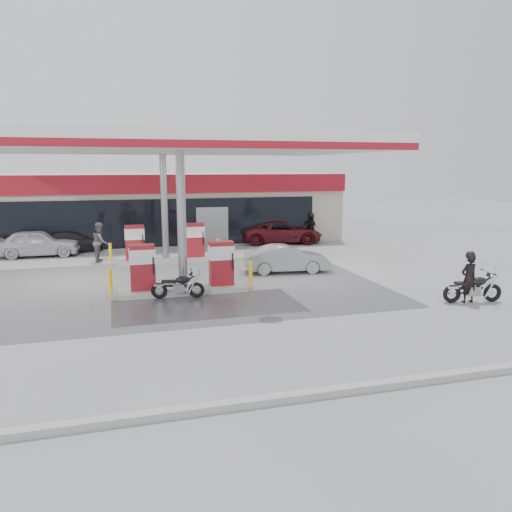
{
  "coord_description": "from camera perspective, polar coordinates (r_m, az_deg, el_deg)",
  "views": [
    {
      "loc": [
        -2.27,
        -15.41,
        4.45
      ],
      "look_at": [
        2.68,
        1.89,
        1.2
      ],
      "focal_mm": 35.0,
      "sensor_mm": 36.0,
      "label": 1
    }
  ],
  "objects": [
    {
      "name": "parked_car_right",
      "position": [
        29.24,
        2.97,
        2.76
      ],
      "size": [
        4.95,
        2.83,
        1.3
      ],
      "primitive_type": "imported",
      "rotation": [
        0.0,
        0.0,
        1.42
      ],
      "color": "#5B131A",
      "rests_on": "ground"
    },
    {
      "name": "canopy",
      "position": [
        20.56,
        -9.84,
        12.38
      ],
      "size": [
        16.0,
        10.02,
        5.51
      ],
      "color": "silver",
      "rests_on": "ground"
    },
    {
      "name": "wet_patch",
      "position": [
        16.28,
        -5.58,
        -5.67
      ],
      "size": [
        6.0,
        3.0,
        0.0
      ],
      "primitive_type": "cube",
      "color": "#4C4C4F",
      "rests_on": "ground"
    },
    {
      "name": "store_building",
      "position": [
        31.53,
        -11.83,
        5.58
      ],
      "size": [
        22.0,
        8.22,
        4.0
      ],
      "color": "#B3AB96",
      "rests_on": "ground"
    },
    {
      "name": "biker_walking",
      "position": [
        29.65,
        6.33,
        3.15
      ],
      "size": [
        1.04,
        0.85,
        1.65
      ],
      "primitive_type": "imported",
      "rotation": [
        0.0,
        0.0,
        0.55
      ],
      "color": "black",
      "rests_on": "ground"
    },
    {
      "name": "pump_island_near",
      "position": [
        17.96,
        -8.35,
        -1.9
      ],
      "size": [
        5.14,
        1.3,
        1.78
      ],
      "color": "#9E9E99",
      "rests_on": "ground"
    },
    {
      "name": "pump_island_far",
      "position": [
        23.82,
        -10.29,
        1.04
      ],
      "size": [
        5.14,
        1.3,
        1.78
      ],
      "color": "#9E9E99",
      "rests_on": "ground"
    },
    {
      "name": "parked_motorcycle",
      "position": [
        17.21,
        -8.83,
        -3.45
      ],
      "size": [
        1.81,
        0.77,
        0.94
      ],
      "rotation": [
        0.0,
        0.0,
        -0.2
      ],
      "color": "black",
      "rests_on": "ground"
    },
    {
      "name": "sedan_white",
      "position": [
        27.14,
        -23.7,
        1.38
      ],
      "size": [
        4.01,
        1.66,
        1.36
      ],
      "primitive_type": "imported",
      "rotation": [
        0.0,
        0.0,
        1.56
      ],
      "color": "silver",
      "rests_on": "ground"
    },
    {
      "name": "biker_main",
      "position": [
        17.82,
        23.14,
        -2.36
      ],
      "size": [
        0.63,
        0.44,
        1.63
      ],
      "primitive_type": "imported",
      "rotation": [
        0.0,
        0.0,
        3.23
      ],
      "color": "black",
      "rests_on": "ground"
    },
    {
      "name": "drain_cover",
      "position": [
        14.76,
        1.64,
        -7.3
      ],
      "size": [
        0.7,
        0.7,
        0.01
      ],
      "primitive_type": "cylinder",
      "color": "#38383A",
      "rests_on": "ground"
    },
    {
      "name": "attendant",
      "position": [
        24.68,
        -17.36,
        1.56
      ],
      "size": [
        0.78,
        0.96,
        1.85
      ],
      "primitive_type": "imported",
      "rotation": [
        0.0,
        0.0,
        1.48
      ],
      "color": "#525256",
      "rests_on": "ground"
    },
    {
      "name": "main_motorcycle",
      "position": [
        18.0,
        23.6,
        -3.45
      ],
      "size": [
        2.01,
        0.83,
        1.04
      ],
      "rotation": [
        0.0,
        0.0,
        -0.18
      ],
      "color": "black",
      "rests_on": "ground"
    },
    {
      "name": "kerb",
      "position": [
        9.75,
        -0.79,
        -16.42
      ],
      "size": [
        28.0,
        0.25,
        0.15
      ],
      "primitive_type": "cube",
      "color": "gray",
      "rests_on": "ground"
    },
    {
      "name": "ground",
      "position": [
        16.2,
        -7.32,
        -5.79
      ],
      "size": [
        90.0,
        90.0,
        0.0
      ],
      "primitive_type": "plane",
      "color": "gray",
      "rests_on": "ground"
    },
    {
      "name": "parked_car_left",
      "position": [
        27.78,
        -20.41,
        1.55
      ],
      "size": [
        4.18,
        2.97,
        1.12
      ],
      "primitive_type": "imported",
      "rotation": [
        0.0,
        0.0,
        1.97
      ],
      "color": "black",
      "rests_on": "ground"
    },
    {
      "name": "hatchback_silver",
      "position": [
        21.17,
        3.5,
        -0.32
      ],
      "size": [
        3.64,
        1.66,
        1.16
      ],
      "primitive_type": "imported",
      "rotation": [
        0.0,
        0.0,
        1.44
      ],
      "color": "gray",
      "rests_on": "ground"
    }
  ]
}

